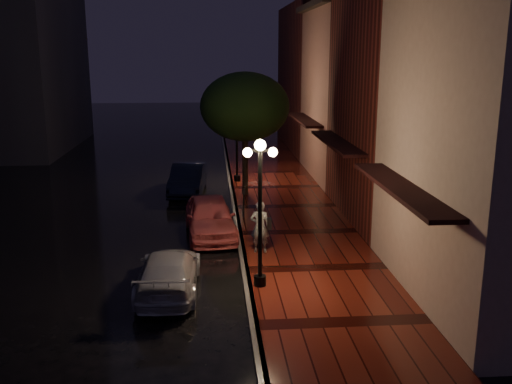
# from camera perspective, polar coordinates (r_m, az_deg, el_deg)

# --- Properties ---
(ground) EXTENTS (120.00, 120.00, 0.00)m
(ground) POSITION_cam_1_polar(r_m,az_deg,el_deg) (21.63, -1.68, -4.51)
(ground) COLOR black
(ground) RESTS_ON ground
(sidewalk) EXTENTS (4.50, 60.00, 0.15)m
(sidewalk) POSITION_cam_1_polar(r_m,az_deg,el_deg) (21.83, 4.24, -4.16)
(sidewalk) COLOR #40100B
(sidewalk) RESTS_ON ground
(curb) EXTENTS (0.25, 60.00, 0.15)m
(curb) POSITION_cam_1_polar(r_m,az_deg,el_deg) (21.61, -1.68, -4.32)
(curb) COLOR #595451
(curb) RESTS_ON ground
(storefront_near) EXTENTS (5.00, 8.00, 8.50)m
(storefront_near) POSITION_cam_1_polar(r_m,az_deg,el_deg) (16.77, 24.07, 3.88)
(storefront_near) COLOR gray
(storefront_near) RESTS_ON ground
(storefront_mid) EXTENTS (5.00, 8.00, 11.00)m
(storefront_mid) POSITION_cam_1_polar(r_m,az_deg,el_deg) (23.93, 15.22, 10.23)
(storefront_mid) COLOR #511914
(storefront_mid) RESTS_ON ground
(storefront_far) EXTENTS (5.00, 8.00, 9.00)m
(storefront_far) POSITION_cam_1_polar(r_m,az_deg,el_deg) (31.63, 10.24, 9.42)
(storefront_far) COLOR #8C5951
(storefront_far) RESTS_ON ground
(storefront_extra) EXTENTS (5.00, 12.00, 10.00)m
(storefront_extra) POSITION_cam_1_polar(r_m,az_deg,el_deg) (41.34, 6.72, 11.21)
(storefront_extra) COLOR #511914
(storefront_extra) RESTS_ON ground
(streetlamp_near) EXTENTS (0.96, 0.36, 4.31)m
(streetlamp_near) POSITION_cam_1_polar(r_m,az_deg,el_deg) (16.13, 0.41, -1.27)
(streetlamp_near) COLOR black
(streetlamp_near) RESTS_ON sidewalk
(streetlamp_far) EXTENTS (0.96, 0.36, 4.31)m
(streetlamp_far) POSITION_cam_1_polar(r_m,az_deg,el_deg) (29.84, -1.94, 5.71)
(streetlamp_far) COLOR black
(streetlamp_far) RESTS_ON sidewalk
(street_tree) EXTENTS (4.16, 4.16, 5.80)m
(street_tree) POSITION_cam_1_polar(r_m,az_deg,el_deg) (26.68, -1.10, 8.31)
(street_tree) COLOR black
(street_tree) RESTS_ON sidewalk
(pink_car) EXTENTS (2.15, 4.56, 1.51)m
(pink_car) POSITION_cam_1_polar(r_m,az_deg,el_deg) (21.58, -4.60, -2.50)
(pink_car) COLOR #D6585B
(pink_car) RESTS_ON ground
(navy_car) EXTENTS (1.87, 4.53, 1.46)m
(navy_car) POSITION_cam_1_polar(r_m,az_deg,el_deg) (28.22, -6.82, 1.29)
(navy_car) COLOR black
(navy_car) RESTS_ON ground
(silver_car) EXTENTS (1.82, 4.27, 1.23)m
(silver_car) POSITION_cam_1_polar(r_m,az_deg,el_deg) (16.82, -8.73, -7.91)
(silver_car) COLOR #B1AFB7
(silver_car) RESTS_ON ground
(woman_with_umbrella) EXTENTS (1.05, 1.07, 2.52)m
(woman_with_umbrella) POSITION_cam_1_polar(r_m,az_deg,el_deg) (19.11, 0.42, -1.30)
(woman_with_umbrella) COLOR silver
(woman_with_umbrella) RESTS_ON sidewalk
(parking_meter) EXTENTS (0.13, 0.11, 1.23)m
(parking_meter) POSITION_cam_1_polar(r_m,az_deg,el_deg) (23.38, -1.26, -0.82)
(parking_meter) COLOR black
(parking_meter) RESTS_ON sidewalk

